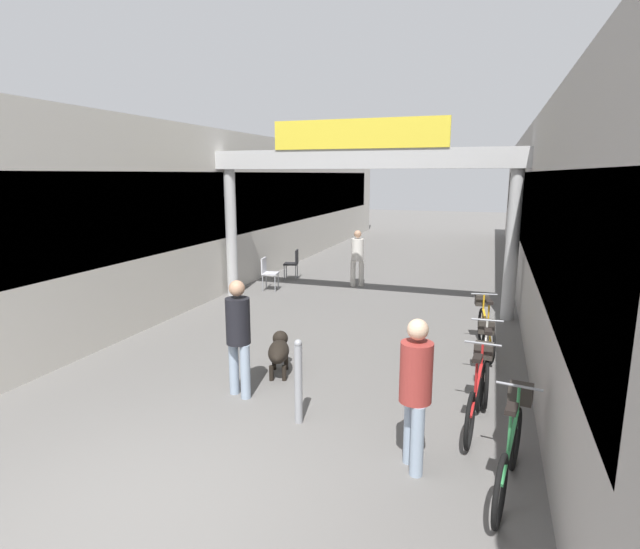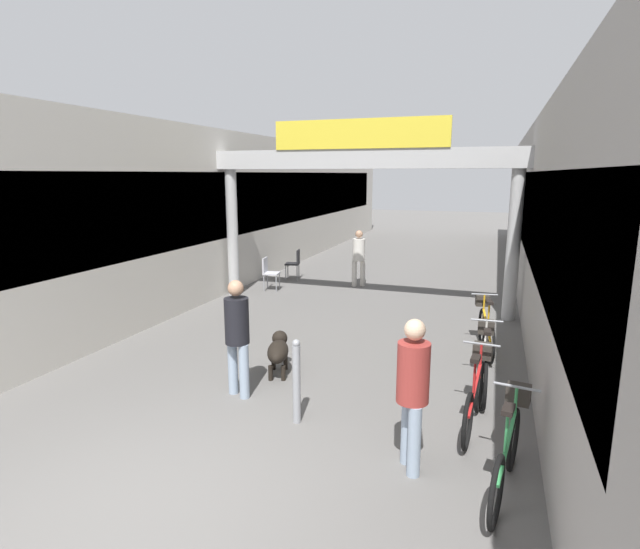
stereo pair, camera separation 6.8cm
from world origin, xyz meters
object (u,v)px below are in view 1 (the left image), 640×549
cafe_chair_black_farther (293,262)px  pedestrian_carrying_crate (357,255)px  pedestrian_companion (416,385)px  pedestrian_with_dog (238,331)px  bicycle_red_second (477,391)px  bollard_post_metal (298,381)px  bicycle_orange_farthest (485,327)px  bicycle_silver_third (486,361)px  cafe_chair_aluminium_nearer (267,271)px  bicycle_green_nearest (511,448)px  dog_on_leash (279,350)px

cafe_chair_black_farther → pedestrian_carrying_crate: bearing=-7.5°
pedestrian_companion → pedestrian_with_dog: bearing=158.9°
bicycle_red_second → bollard_post_metal: 2.24m
pedestrian_companion → bollard_post_metal: size_ratio=1.51×
bicycle_orange_farthest → bollard_post_metal: bollard_post_metal is taller
bicycle_red_second → bicycle_silver_third: same height
bicycle_red_second → pedestrian_with_dog: bearing=-175.7°
bicycle_orange_farthest → bicycle_red_second: bearing=-91.0°
cafe_chair_aluminium_nearer → bicycle_green_nearest: bearing=-50.1°
pedestrian_companion → bicycle_orange_farthest: 4.16m
pedestrian_companion → bicycle_red_second: pedestrian_companion is taller
bicycle_green_nearest → bicycle_silver_third: same height
bicycle_orange_farthest → dog_on_leash: bearing=-144.9°
bicycle_silver_third → bollard_post_metal: bollard_post_metal is taller
bicycle_green_nearest → bicycle_red_second: bearing=106.0°
pedestrian_with_dog → cafe_chair_aluminium_nearer: bearing=111.4°
bicycle_red_second → bicycle_orange_farthest: bearing=89.0°
pedestrian_carrying_crate → cafe_chair_aluminium_nearer: size_ratio=1.77×
pedestrian_with_dog → bicycle_orange_farthest: (3.25, 3.08, -0.52)m
bicycle_red_second → cafe_chair_black_farther: bearing=126.4°
pedestrian_with_dog → pedestrian_carrying_crate: (-0.24, 7.39, -0.07)m
bicycle_red_second → bicycle_orange_farthest: size_ratio=1.01×
pedestrian_companion → bicycle_red_second: (0.60, 1.24, -0.52)m
cafe_chair_black_farther → pedestrian_with_dog: bearing=-73.5°
pedestrian_with_dog → bollard_post_metal: bearing=-23.0°
bicycle_silver_third → pedestrian_companion: bearing=-106.2°
cafe_chair_aluminium_nearer → pedestrian_companion: bearing=-54.9°
bicycle_silver_third → bicycle_orange_farthest: same height
pedestrian_companion → cafe_chair_aluminium_nearer: size_ratio=1.87×
dog_on_leash → cafe_chair_aluminium_nearer: bearing=116.7°
pedestrian_companion → dog_on_leash: size_ratio=1.90×
bicycle_silver_third → cafe_chair_aluminium_nearer: bicycle_silver_third is taller
bollard_post_metal → pedestrian_with_dog: bearing=157.0°
bicycle_green_nearest → bollard_post_metal: (-2.49, 0.57, 0.12)m
dog_on_leash → bicycle_red_second: (3.00, -0.69, 0.05)m
dog_on_leash → bicycle_red_second: bearing=-13.0°
pedestrian_with_dog → bicycle_red_second: size_ratio=1.00×
bicycle_silver_third → pedestrian_with_dog: bearing=-157.5°
pedestrian_companion → dog_on_leash: bearing=141.1°
bicycle_red_second → bicycle_silver_third: bearing=85.8°
bicycle_silver_third → cafe_chair_aluminium_nearer: size_ratio=1.90×
pedestrian_with_dog → bollard_post_metal: (1.07, -0.45, -0.40)m
bicycle_orange_farthest → pedestrian_with_dog: bearing=-136.6°
pedestrian_carrying_crate → pedestrian_with_dog: bearing=-88.2°
pedestrian_carrying_crate → bicycle_red_second: bearing=-64.3°
dog_on_leash → bicycle_orange_farthest: bearing=35.1°
bicycle_silver_third → bicycle_orange_farthest: 1.72m
pedestrian_companion → bicycle_green_nearest: size_ratio=0.99×
bollard_post_metal → cafe_chair_black_farther: (-3.34, 8.11, -0.02)m
bicycle_red_second → cafe_chair_aluminium_nearer: size_ratio=1.90×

